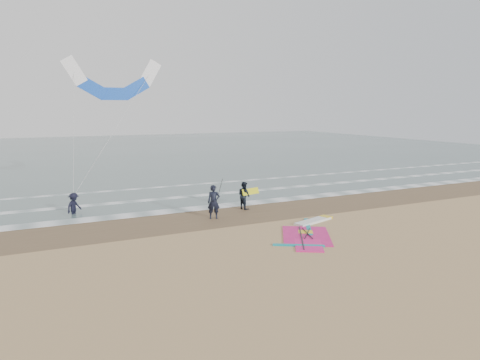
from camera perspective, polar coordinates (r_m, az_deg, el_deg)
name	(u,v)px	position (r m, az deg, el deg)	size (l,w,h in m)	color
ground	(293,241)	(20.51, 7.09, -8.07)	(120.00, 120.00, 0.00)	tan
sea_water	(117,151)	(65.61, -16.03, 3.68)	(120.00, 80.00, 0.02)	#47605E
wet_sand_band	(239,213)	(25.58, -0.15, -4.46)	(120.00, 5.00, 0.01)	brown
foam_waterline	(211,199)	(29.55, -3.83, -2.54)	(120.00, 9.15, 0.02)	white
windsurf_rig	(309,231)	(22.05, 9.23, -6.78)	(5.52, 5.23, 0.13)	white
person_standing	(214,202)	(24.21, -3.53, -2.94)	(0.70, 0.46, 1.93)	black
person_walking	(244,195)	(26.53, 0.54, -2.06)	(0.84, 0.65, 1.72)	black
person_wading	(74,201)	(26.98, -21.29, -2.60)	(1.07, 0.61, 1.65)	black
held_pole	(219,194)	(24.23, -2.88, -1.84)	(0.17, 0.86, 1.82)	black
carried_kiteboard	(251,191)	(26.57, 1.42, -1.54)	(1.30, 0.51, 0.39)	yellow
surf_kite	(114,83)	(30.17, -16.49, 12.28)	(6.46, 3.43, 8.45)	white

